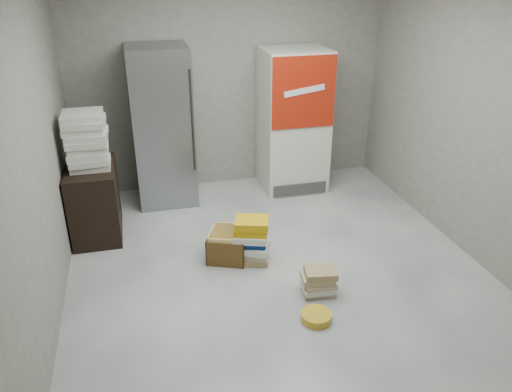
{
  "coord_description": "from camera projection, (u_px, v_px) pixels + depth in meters",
  "views": [
    {
      "loc": [
        -1.21,
        -3.73,
        2.78
      ],
      "look_at": [
        -0.1,
        0.7,
        0.6
      ],
      "focal_mm": 35.0,
      "sensor_mm": 36.0,
      "label": 1
    }
  ],
  "objects": [
    {
      "name": "cardboard_box",
      "position": [
        228.0,
        247.0,
        5.07
      ],
      "size": [
        0.5,
        0.5,
        0.31
      ],
      "rotation": [
        0.0,
        0.0,
        -0.39
      ],
      "color": "yellow",
      "rests_on": "ground"
    },
    {
      "name": "supply_box_stack",
      "position": [
        87.0,
        140.0,
        5.11
      ],
      "size": [
        0.45,
        0.45,
        0.58
      ],
      "color": "beige",
      "rests_on": "wood_shelf"
    },
    {
      "name": "ground",
      "position": [
        284.0,
        282.0,
        4.73
      ],
      "size": [
        5.0,
        5.0,
        0.0
      ],
      "primitive_type": "plane",
      "color": "silver",
      "rests_on": "ground"
    },
    {
      "name": "coke_cooler",
      "position": [
        293.0,
        121.0,
        6.36
      ],
      "size": [
        0.8,
        0.73,
        1.8
      ],
      "color": "silver",
      "rests_on": "ground"
    },
    {
      "name": "bucket_lid",
      "position": [
        316.0,
        317.0,
        4.23
      ],
      "size": [
        0.33,
        0.33,
        0.07
      ],
      "primitive_type": "cylinder",
      "rotation": [
        0.0,
        0.0,
        -0.35
      ],
      "color": "gold",
      "rests_on": "ground"
    },
    {
      "name": "steel_fridge",
      "position": [
        163.0,
        127.0,
        5.99
      ],
      "size": [
        0.7,
        0.72,
        1.9
      ],
      "color": "gray",
      "rests_on": "ground"
    },
    {
      "name": "phonebook_stack_main",
      "position": [
        251.0,
        241.0,
        4.96
      ],
      "size": [
        0.41,
        0.39,
        0.48
      ],
      "rotation": [
        0.0,
        0.0,
        -0.39
      ],
      "color": "#A08759",
      "rests_on": "ground"
    },
    {
      "name": "wood_shelf",
      "position": [
        95.0,
        201.0,
        5.4
      ],
      "size": [
        0.5,
        0.8,
        0.8
      ],
      "primitive_type": "cube",
      "color": "black",
      "rests_on": "ground"
    },
    {
      "name": "room_shell",
      "position": [
        290.0,
        95.0,
        3.96
      ],
      "size": [
        4.04,
        5.04,
        2.82
      ],
      "color": "gray",
      "rests_on": "ground"
    },
    {
      "name": "phonebook_stack_side",
      "position": [
        319.0,
        281.0,
        4.53
      ],
      "size": [
        0.33,
        0.28,
        0.25
      ],
      "rotation": [
        0.0,
        0.0,
        -0.12
      ],
      "color": "tan",
      "rests_on": "ground"
    }
  ]
}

